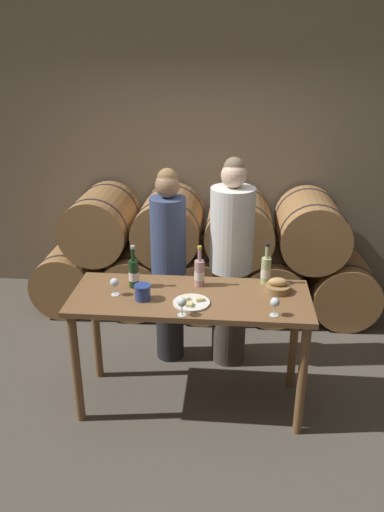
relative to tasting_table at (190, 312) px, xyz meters
The scene contains 15 objects.
ground_plane 0.79m from the tasting_table, ahead, with size 10.00×10.00×0.00m, color #564F44.
stone_wall_back 2.26m from the tasting_table, 90.00° to the left, with size 10.00×0.12×3.20m.
barrel_stack 1.57m from the tasting_table, 90.00° to the left, with size 3.45×0.87×1.25m.
tasting_table is the anchor object (origin of this frame).
person_left 0.67m from the tasting_table, 110.81° to the left, with size 0.29×0.29×1.69m.
person_right 0.69m from the tasting_table, 65.86° to the left, with size 0.35×0.35×1.79m.
wine_bottle_red 0.50m from the tasting_table, 165.57° to the left, with size 0.07×0.07×0.32m.
wine_bottle_white 0.64m from the tasting_table, 24.68° to the left, with size 0.07×0.07×0.32m.
wine_bottle_rose 0.30m from the tasting_table, 73.46° to the left, with size 0.07×0.07×0.31m.
blue_crock 0.39m from the tasting_table, 165.10° to the right, with size 0.12×0.12×0.11m.
bread_basket 0.65m from the tasting_table, 10.58° to the left, with size 0.18×0.18×0.11m.
cheese_plate 0.19m from the tasting_table, 81.46° to the right, with size 0.25×0.25×0.04m.
wine_glass_far_left 0.58m from the tasting_table, behind, with size 0.06×0.06×0.13m.
wine_glass_left 0.36m from the tasting_table, 95.95° to the right, with size 0.06×0.06×0.13m.
wine_glass_center 0.66m from the tasting_table, 22.28° to the right, with size 0.06×0.06×0.13m.
Camera 1 is at (0.28, -3.14, 2.54)m, focal length 35.00 mm.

